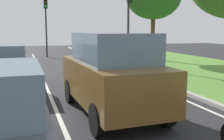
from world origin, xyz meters
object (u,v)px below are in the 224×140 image
at_px(car_hatchback_far, 7,67).
at_px(traffic_light_far_median, 46,15).
at_px(car_suv_ahead, 111,73).
at_px(traffic_light_near_right, 129,12).

height_order(car_hatchback_far, traffic_light_far_median, traffic_light_far_median).
bearing_deg(car_suv_ahead, traffic_light_near_right, 63.73).
xyz_separation_m(car_suv_ahead, traffic_light_far_median, (-0.36, 17.19, 2.42)).
bearing_deg(car_suv_ahead, traffic_light_far_median, 89.09).
height_order(car_suv_ahead, traffic_light_near_right, traffic_light_near_right).
bearing_deg(car_hatchback_far, car_suv_ahead, -54.37).
bearing_deg(traffic_light_near_right, car_hatchback_far, -145.61).
relative_size(car_suv_ahead, traffic_light_near_right, 0.88).
height_order(traffic_light_near_right, traffic_light_far_median, traffic_light_far_median).
distance_m(car_suv_ahead, car_hatchback_far, 5.31).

